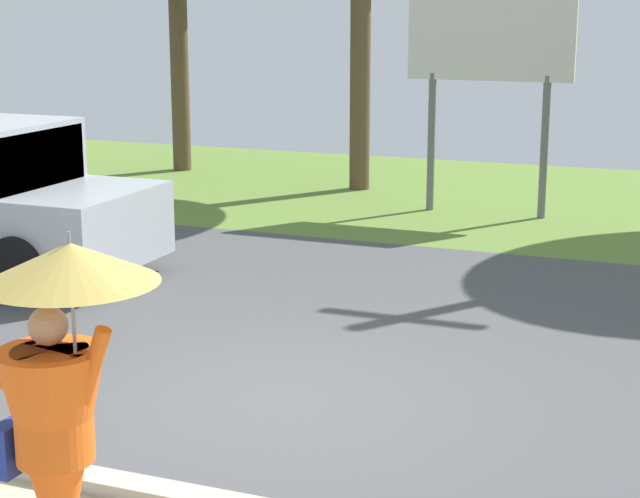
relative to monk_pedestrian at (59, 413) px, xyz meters
name	(u,v)px	position (x,y,z in m)	size (l,w,h in m)	color
ground_plane	(380,312)	(-0.16, 6.12, -1.13)	(40.00, 22.00, 0.20)	#4C4C4F
monk_pedestrian	(59,413)	(0.00, 0.00, 0.00)	(1.05, 0.96, 2.13)	#E55B19
roadside_billboard	(490,51)	(-0.30, 11.76, 1.46)	(2.60, 0.12, 3.50)	slate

